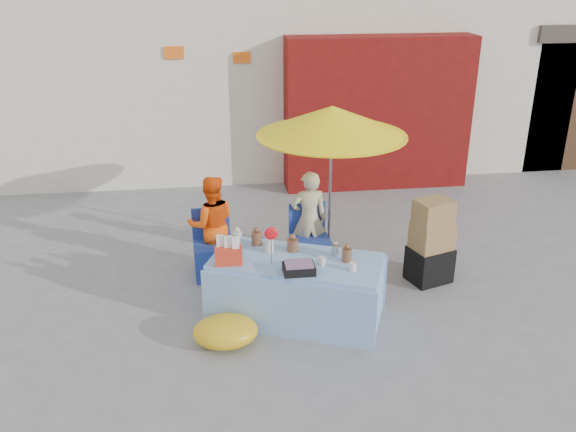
{
  "coord_description": "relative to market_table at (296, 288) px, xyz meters",
  "views": [
    {
      "loc": [
        -0.71,
        -5.86,
        3.76
      ],
      "look_at": [
        0.16,
        0.6,
        1.0
      ],
      "focal_mm": 38.0,
      "sensor_mm": 36.0,
      "label": 1
    }
  ],
  "objects": [
    {
      "name": "market_table",
      "position": [
        0.0,
        0.0,
        0.0
      ],
      "size": [
        2.09,
        1.55,
        1.15
      ],
      "rotation": [
        0.0,
        0.0,
        -0.39
      ],
      "color": "#85A8D5",
      "rests_on": "ground"
    },
    {
      "name": "ground",
      "position": [
        -0.16,
        -0.02,
        -0.37
      ],
      "size": [
        80.0,
        80.0,
        0.0
      ],
      "primitive_type": "plane",
      "color": "slate",
      "rests_on": "ground"
    },
    {
      "name": "vendor_orange",
      "position": [
        -0.89,
        1.27,
        0.27
      ],
      "size": [
        0.66,
        0.53,
        1.29
      ],
      "primitive_type": "imported",
      "rotation": [
        0.0,
        0.0,
        3.2
      ],
      "color": "#FF550D",
      "rests_on": "ground"
    },
    {
      "name": "chair_left",
      "position": [
        -0.9,
        1.13,
        -0.12
      ],
      "size": [
        0.51,
        0.5,
        0.85
      ],
      "rotation": [
        0.0,
        0.0,
        0.06
      ],
      "color": "navy",
      "rests_on": "ground"
    },
    {
      "name": "chair_right",
      "position": [
        0.35,
        1.13,
        -0.12
      ],
      "size": [
        0.51,
        0.5,
        0.85
      ],
      "rotation": [
        0.0,
        0.0,
        0.06
      ],
      "color": "navy",
      "rests_on": "ground"
    },
    {
      "name": "box_stack",
      "position": [
        1.78,
        0.62,
        0.13
      ],
      "size": [
        0.59,
        0.54,
        1.09
      ],
      "rotation": [
        0.0,
        0.0,
        0.32
      ],
      "color": "black",
      "rests_on": "ground"
    },
    {
      "name": "tarp_bundle",
      "position": [
        -0.81,
        -0.43,
        -0.22
      ],
      "size": [
        0.69,
        0.55,
        0.31
      ],
      "primitive_type": "ellipsoid",
      "rotation": [
        0.0,
        0.0,
        -0.01
      ],
      "color": "gold",
      "rests_on": "ground"
    },
    {
      "name": "vendor_beige",
      "position": [
        0.36,
        1.27,
        0.28
      ],
      "size": [
        0.49,
        0.34,
        1.3
      ],
      "primitive_type": "imported",
      "rotation": [
        0.0,
        0.0,
        3.2
      ],
      "color": "#C1B688",
      "rests_on": "ground"
    },
    {
      "name": "umbrella",
      "position": [
        0.66,
        1.42,
        1.52
      ],
      "size": [
        1.9,
        1.9,
        2.09
      ],
      "color": "gray",
      "rests_on": "ground"
    }
  ]
}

